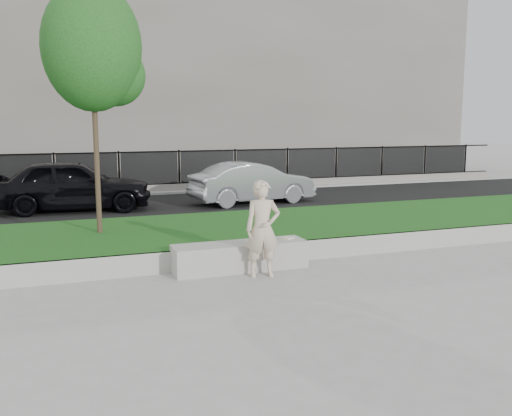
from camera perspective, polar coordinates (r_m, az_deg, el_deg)
name	(u,v)px	position (r m, az deg, el deg)	size (l,w,h in m)	color
ground	(246,282)	(9.82, -1.00, -7.42)	(90.00, 90.00, 0.00)	gray
grass_bank	(200,237)	(12.56, -5.58, -2.90)	(34.00, 4.00, 0.40)	black
grass_kerb	(228,257)	(10.72, -2.86, -4.93)	(34.00, 0.08, 0.40)	gray
street	(154,209)	(17.88, -10.13, -0.05)	(34.00, 7.00, 0.04)	black
far_pavement	(133,190)	(22.28, -12.23, 1.74)	(34.00, 3.00, 0.12)	gray
iron_fence	(136,180)	(21.24, -11.88, 2.72)	(32.00, 0.30, 1.50)	slate
building_facade	(108,72)	(29.15, -14.62, 13.04)	(34.00, 10.00, 10.00)	#5F5853
stone_bench	(240,256)	(10.54, -1.60, -4.85)	(2.50, 0.62, 0.51)	gray
man	(263,229)	(9.98, 0.66, -2.10)	(0.62, 0.41, 1.71)	beige
book	(287,238)	(10.84, 3.16, -3.02)	(0.24, 0.17, 0.03)	beige
young_tree	(96,52)	(12.32, -15.73, 14.78)	(2.07, 1.98, 5.08)	#38281C
car_dark	(72,185)	(17.79, -17.90, 2.20)	(1.84, 4.56, 1.56)	black
car_silver	(252,183)	(18.51, -0.37, 2.54)	(1.41, 4.06, 1.34)	#979B9F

